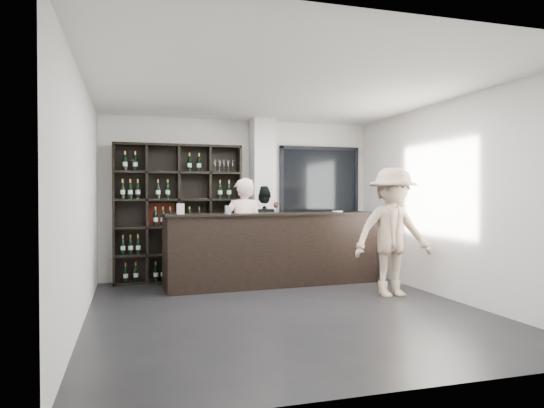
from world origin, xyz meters
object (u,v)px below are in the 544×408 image
object	(u,v)px
tasting_counter	(274,249)
taster_pink	(243,232)
wine_shelf	(179,213)
taster_black	(261,232)
customer	(393,232)

from	to	relation	value
tasting_counter	taster_pink	distance (m)	0.59
wine_shelf	taster_black	world-z (taller)	wine_shelf
wine_shelf	tasting_counter	world-z (taller)	wine_shelf
tasting_counter	taster_black	distance (m)	0.70
tasting_counter	customer	size ratio (longest dim) A/B	1.92
customer	taster_black	bearing A→B (deg)	127.51
wine_shelf	customer	size ratio (longest dim) A/B	1.25
taster_black	customer	size ratio (longest dim) A/B	0.89
tasting_counter	taster_black	size ratio (longest dim) A/B	2.16
tasting_counter	customer	xyz separation A→B (m)	(1.45, -1.35, 0.35)
wine_shelf	customer	xyz separation A→B (m)	(2.95, -2.17, -0.24)
wine_shelf	customer	world-z (taller)	wine_shelf
taster_pink	customer	xyz separation A→B (m)	(1.95, -1.45, 0.06)
customer	tasting_counter	bearing A→B (deg)	137.57
tasting_counter	wine_shelf	bearing A→B (deg)	148.24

